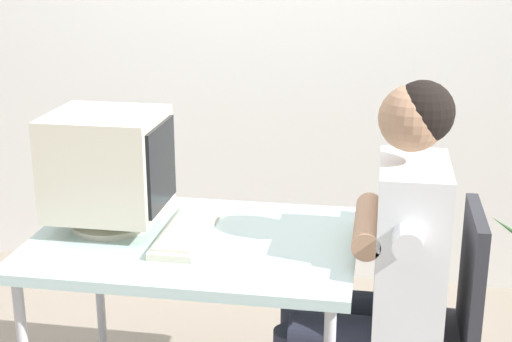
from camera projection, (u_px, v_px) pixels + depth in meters
desk at (195, 253)px, 2.59m from camera, size 1.11×0.78×0.75m
crt_monitor at (108, 165)px, 2.59m from camera, size 0.39×0.35×0.41m
keyboard at (188, 230)px, 2.59m from camera, size 0.15×0.48×0.03m
office_chair at (432, 322)px, 2.51m from camera, size 0.41×0.41×0.90m
person_seated at (382, 257)px, 2.47m from camera, size 0.67×0.59×1.31m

